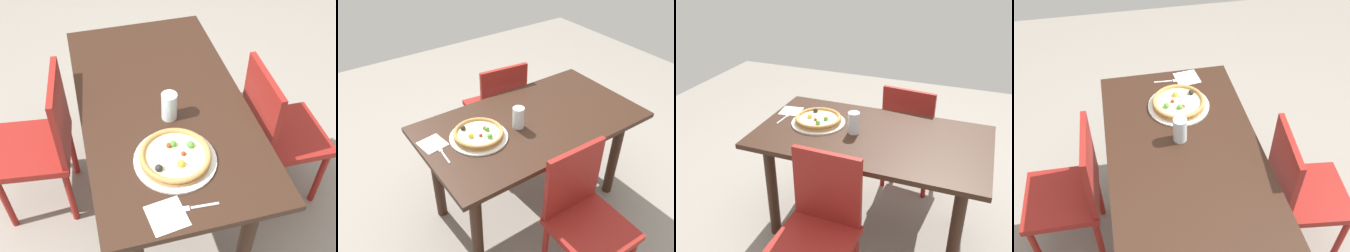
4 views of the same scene
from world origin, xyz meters
The scene contains 9 objects.
ground_plane centered at (0.00, 0.00, 0.00)m, with size 6.00×6.00×0.00m, color gray.
dining_table centered at (0.00, 0.00, 0.62)m, with size 1.42×0.78×0.74m.
chair_near centered at (-0.09, -0.61, 0.48)m, with size 0.41×0.41×0.87m.
chair_far centered at (0.14, 0.61, 0.48)m, with size 0.44×0.44×0.87m.
plate centered at (-0.37, 0.03, 0.74)m, with size 0.35×0.35×0.01m, color silver.
pizza centered at (-0.37, 0.03, 0.77)m, with size 0.30×0.30×0.05m.
fork centered at (-0.61, 0.02, 0.74)m, with size 0.03×0.17×0.00m.
drinking_glass centered at (-0.11, -0.01, 0.81)m, with size 0.07×0.07×0.14m, color silver.
napkin centered at (-0.62, 0.13, 0.74)m, with size 0.14×0.14×0.00m, color white.
Camera 4 is at (1.33, -0.28, 2.22)m, focal length 42.71 mm.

